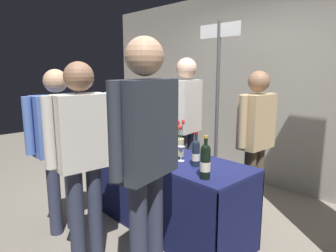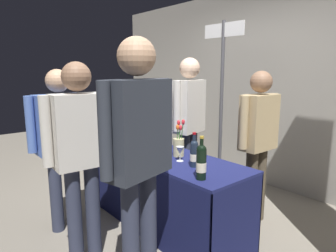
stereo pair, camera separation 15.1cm
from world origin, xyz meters
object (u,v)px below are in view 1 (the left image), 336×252
object	(u,v)px
display_bottle_0	(151,132)
flower_vase	(179,145)
wine_glass_near_vendor	(160,139)
booth_signpost	(218,91)
vendor_presenter	(256,134)
taster_foreground_right	(146,146)
wine_glass_mid	(181,151)
featured_wine_bottle	(130,135)
tasting_table	(168,179)

from	to	relation	value
display_bottle_0	flower_vase	world-z (taller)	flower_vase
display_bottle_0	wine_glass_near_vendor	distance (m)	0.15
wine_glass_near_vendor	booth_signpost	distance (m)	0.98
wine_glass_near_vendor	flower_vase	size ratio (longest dim) A/B	0.34
display_bottle_0	flower_vase	xyz separation A→B (m)	(0.52, -0.08, -0.03)
vendor_presenter	booth_signpost	size ratio (longest dim) A/B	0.73
wine_glass_near_vendor	flower_vase	xyz separation A→B (m)	(0.38, -0.10, 0.02)
wine_glass_near_vendor	taster_foreground_right	xyz separation A→B (m)	(0.89, -0.92, 0.25)
display_bottle_0	booth_signpost	distance (m)	0.99
wine_glass_near_vendor	vendor_presenter	world-z (taller)	vendor_presenter
wine_glass_mid	booth_signpost	world-z (taller)	booth_signpost
featured_wine_bottle	display_bottle_0	bearing A→B (deg)	55.64
tasting_table	wine_glass_mid	xyz separation A→B (m)	(0.19, -0.02, 0.33)
display_bottle_0	wine_glass_near_vendor	size ratio (longest dim) A/B	2.66
wine_glass_mid	flower_vase	distance (m)	0.16
featured_wine_bottle	wine_glass_near_vendor	size ratio (longest dim) A/B	2.42
featured_wine_bottle	vendor_presenter	distance (m)	1.34
taster_foreground_right	booth_signpost	world-z (taller)	booth_signpost
taster_foreground_right	featured_wine_bottle	bearing A→B (deg)	44.76
vendor_presenter	taster_foreground_right	world-z (taller)	taster_foreground_right
flower_vase	booth_signpost	size ratio (longest dim) A/B	0.17
featured_wine_bottle	flower_vase	bearing A→B (deg)	9.17
featured_wine_bottle	vendor_presenter	bearing A→B (deg)	36.89
flower_vase	vendor_presenter	world-z (taller)	vendor_presenter
wine_glass_near_vendor	taster_foreground_right	distance (m)	1.31
wine_glass_mid	booth_signpost	distance (m)	1.21
wine_glass_mid	taster_foreground_right	distance (m)	0.86
tasting_table	booth_signpost	size ratio (longest dim) A/B	0.80
wine_glass_mid	wine_glass_near_vendor	bearing A→B (deg)	158.80
display_bottle_0	featured_wine_bottle	bearing A→B (deg)	-124.36
display_bottle_0	tasting_table	bearing A→B (deg)	-19.90
wine_glass_mid	taster_foreground_right	bearing A→B (deg)	-62.03
booth_signpost	vendor_presenter	bearing A→B (deg)	-19.00
taster_foreground_right	display_bottle_0	bearing A→B (deg)	35.20
wine_glass_near_vendor	vendor_presenter	xyz separation A→B (m)	(0.80, 0.60, 0.09)
featured_wine_bottle	taster_foreground_right	distance (m)	1.39
vendor_presenter	taster_foreground_right	size ratio (longest dim) A/B	0.88
display_bottle_0	booth_signpost	bearing A→B (deg)	73.31
booth_signpost	taster_foreground_right	bearing A→B (deg)	-66.12
tasting_table	taster_foreground_right	xyz separation A→B (m)	(0.58, -0.74, 0.58)
featured_wine_bottle	vendor_presenter	world-z (taller)	vendor_presenter
wine_glass_mid	vendor_presenter	bearing A→B (deg)	69.96
featured_wine_bottle	booth_signpost	xyz separation A→B (m)	(0.39, 1.04, 0.45)
featured_wine_bottle	wine_glass_mid	bearing A→B (deg)	0.29
featured_wine_bottle	wine_glass_near_vendor	distance (m)	0.34
flower_vase	display_bottle_0	bearing A→B (deg)	170.84
booth_signpost	wine_glass_mid	bearing A→B (deg)	-69.14
wine_glass_near_vendor	wine_glass_mid	world-z (taller)	wine_glass_mid
wine_glass_mid	taster_foreground_right	size ratio (longest dim) A/B	0.08
featured_wine_bottle	wine_glass_near_vendor	world-z (taller)	featured_wine_bottle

